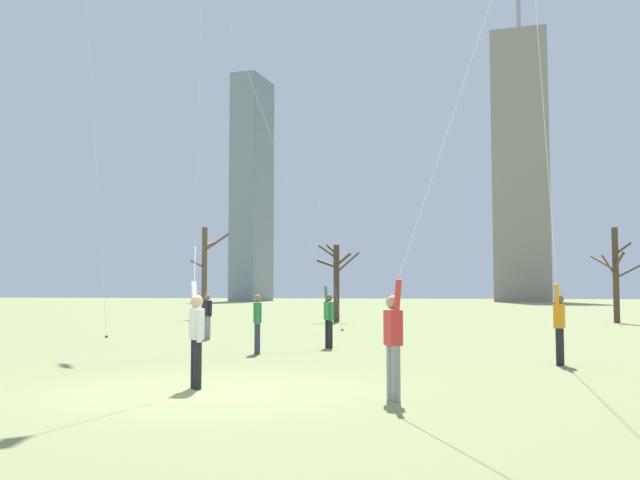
{
  "coord_description": "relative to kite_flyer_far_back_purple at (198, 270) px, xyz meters",
  "views": [
    {
      "loc": [
        5.7,
        -11.31,
        1.66
      ],
      "look_at": [
        0.0,
        6.0,
        2.97
      ],
      "focal_mm": 41.18,
      "sensor_mm": 36.0,
      "label": 1
    }
  ],
  "objects": [
    {
      "name": "bare_tree_right_of_center",
      "position": [
        -15.71,
        30.97,
        1.1
      ],
      "size": [
        2.27,
        2.05,
        5.92
      ],
      "color": "brown",
      "rests_on": "ground"
    },
    {
      "name": "bare_tree_left_of_center",
      "position": [
        -6.0,
        28.31,
        0.46
      ],
      "size": [
        2.28,
        1.87,
        4.52
      ],
      "color": "#423326",
      "rests_on": "ground"
    },
    {
      "name": "kite_flyer_midfield_right_orange",
      "position": [
        6.07,
        4.62,
        1.04
      ],
      "size": [
        1.01,
        9.02,
        15.4
      ],
      "color": "black",
      "rests_on": "ground"
    },
    {
      "name": "bystander_strolling_midfield",
      "position": [
        -5.77,
        11.76,
        -1.16
      ],
      "size": [
        0.43,
        0.36,
        1.62
      ],
      "color": "gray",
      "rests_on": "ground"
    },
    {
      "name": "kite_flyer_midfield_left_pink",
      "position": [
        -2.12,
        10.23,
        2.64
      ],
      "size": [
        7.37,
        4.66,
        16.38
      ],
      "color": "black",
      "rests_on": "ground"
    },
    {
      "name": "skyline_mid_tower_left",
      "position": [
        -0.4,
        130.14,
        23.36
      ],
      "size": [
        10.23,
        9.57,
        59.63
      ],
      "color": "gray",
      "rests_on": "ground"
    },
    {
      "name": "skyline_mid_tower_right",
      "position": [
        -53.71,
        125.58,
        20.96
      ],
      "size": [
        5.3,
        10.87,
        46.05
      ],
      "color": "gray",
      "rests_on": "ground"
    },
    {
      "name": "kite_flyer_foreground_right_green",
      "position": [
        4.78,
        -1.57,
        1.38
      ],
      "size": [
        7.87,
        7.07,
        19.43
      ],
      "color": "gray",
      "rests_on": "ground"
    },
    {
      "name": "kite_flyer_far_back_purple",
      "position": [
        0.0,
        0.0,
        0.0
      ],
      "size": [
        2.02,
        3.97,
        12.09
      ],
      "color": "black",
      "rests_on": "ground"
    },
    {
      "name": "ground_plane",
      "position": [
        0.54,
        -0.56,
        -2.07
      ],
      "size": [
        400.0,
        400.0,
        0.0
      ],
      "primitive_type": "plane",
      "color": "#848E56"
    },
    {
      "name": "bystander_watching_nearby",
      "position": [
        -1.66,
        6.65,
        -1.16
      ],
      "size": [
        0.33,
        0.46,
        1.62
      ],
      "color": "#33384C",
      "rests_on": "ground"
    },
    {
      "name": "bare_tree_leftmost",
      "position": [
        9.12,
        31.84,
        0.7
      ],
      "size": [
        2.66,
        2.85,
        5.29
      ],
      "color": "#4C3828",
      "rests_on": "ground"
    }
  ]
}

